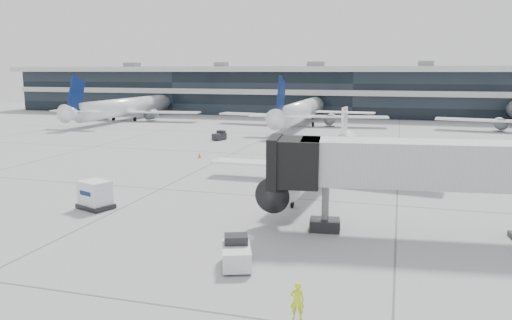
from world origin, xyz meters
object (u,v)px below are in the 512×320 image
(regional_jet, at_px, (321,160))
(cargo_uld, at_px, (95,195))
(ramp_worker, at_px, (297,300))
(baggage_tug, at_px, (236,254))
(jet_bridge, at_px, (441,165))

(regional_jet, height_order, cargo_uld, regional_jet)
(ramp_worker, bearing_deg, cargo_uld, -48.73)
(regional_jet, relative_size, ramp_worker, 16.53)
(regional_jet, bearing_deg, baggage_tug, -88.58)
(jet_bridge, bearing_deg, ramp_worker, -123.16)
(regional_jet, height_order, baggage_tug, regional_jet)
(jet_bridge, xyz_separation_m, cargo_uld, (-24.28, -0.39, -3.46))
(jet_bridge, distance_m, baggage_tug, 13.89)
(baggage_tug, relative_size, cargo_uld, 0.94)
(baggage_tug, height_order, cargo_uld, cargo_uld)
(regional_jet, xyz_separation_m, ramp_worker, (3.00, -26.04, -1.31))
(jet_bridge, bearing_deg, cargo_uld, 173.92)
(jet_bridge, xyz_separation_m, baggage_tug, (-10.52, -8.24, -3.79))
(regional_jet, relative_size, jet_bridge, 1.40)
(cargo_uld, bearing_deg, baggage_tug, -8.40)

